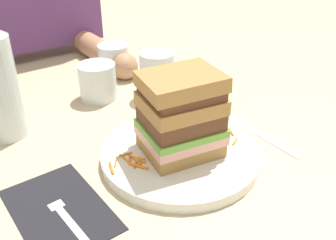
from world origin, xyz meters
TOP-DOWN VIEW (x-y plane):
  - ground_plane at (0.00, 0.00)m, footprint 3.00×3.00m
  - main_plate at (0.02, 0.00)m, footprint 0.25×0.25m
  - sandwich at (0.02, 0.00)m, footprint 0.13×0.12m
  - carrot_shred_0 at (-0.06, 0.00)m, footprint 0.02×0.03m
  - carrot_shred_1 at (-0.05, 0.02)m, footprint 0.00×0.03m
  - carrot_shred_2 at (-0.06, 0.01)m, footprint 0.02×0.02m
  - carrot_shred_3 at (-0.06, 0.02)m, footprint 0.01×0.02m
  - carrot_shred_4 at (-0.08, 0.03)m, footprint 0.02×0.02m
  - carrot_shred_5 at (-0.05, 0.01)m, footprint 0.01×0.03m
  - carrot_shred_6 at (-0.07, 0.03)m, footprint 0.00×0.03m
  - carrot_shred_7 at (-0.06, 0.04)m, footprint 0.02×0.01m
  - carrot_shred_8 at (-0.05, 0.02)m, footprint 0.02×0.02m
  - carrot_shred_9 at (-0.10, 0.02)m, footprint 0.01×0.03m
  - carrot_shred_10 at (0.11, 0.01)m, footprint 0.01×0.02m
  - carrot_shred_11 at (0.10, 0.00)m, footprint 0.01×0.02m
  - carrot_shred_12 at (0.10, -0.02)m, footprint 0.02×0.00m
  - carrot_shred_13 at (0.12, -0.01)m, footprint 0.01×0.02m
  - carrot_shred_14 at (0.11, -0.03)m, footprint 0.02×0.01m
  - napkin_dark at (-0.19, 0.00)m, footprint 0.12×0.18m
  - fork at (-0.18, -0.02)m, footprint 0.03×0.17m
  - knife at (0.18, -0.02)m, footprint 0.02×0.20m
  - juice_glass at (0.12, 0.21)m, footprint 0.07×0.07m
  - empty_tumbler_0 at (0.01, 0.28)m, footprint 0.08×0.08m
  - empty_tumbler_1 at (0.10, 0.38)m, footprint 0.07×0.07m

SIDE VIEW (x-z plane):
  - ground_plane at x=0.00m, z-range 0.00..0.00m
  - napkin_dark at x=-0.19m, z-range 0.00..0.00m
  - knife at x=0.18m, z-range 0.00..0.00m
  - fork at x=-0.18m, z-range 0.00..0.01m
  - main_plate at x=0.02m, z-range 0.00..0.02m
  - carrot_shred_4 at x=-0.08m, z-range 0.02..0.02m
  - carrot_shred_2 at x=-0.06m, z-range 0.02..0.02m
  - carrot_shred_10 at x=0.11m, z-range 0.02..0.02m
  - carrot_shred_6 at x=-0.07m, z-range 0.02..0.02m
  - carrot_shred_12 at x=0.10m, z-range 0.02..0.02m
  - carrot_shred_7 at x=-0.06m, z-range 0.02..0.02m
  - carrot_shred_8 at x=-0.05m, z-range 0.02..0.02m
  - carrot_shred_3 at x=-0.06m, z-range 0.02..0.02m
  - carrot_shred_11 at x=0.10m, z-range 0.02..0.02m
  - carrot_shred_13 at x=0.12m, z-range 0.02..0.02m
  - carrot_shred_1 at x=-0.05m, z-range 0.02..0.02m
  - carrot_shred_14 at x=0.11m, z-range 0.02..0.02m
  - carrot_shred_5 at x=-0.05m, z-range 0.02..0.02m
  - carrot_shred_0 at x=-0.06m, z-range 0.02..0.02m
  - carrot_shred_9 at x=-0.10m, z-range 0.02..0.02m
  - empty_tumbler_1 at x=0.10m, z-range 0.00..0.07m
  - empty_tumbler_0 at x=0.01m, z-range 0.00..0.08m
  - juice_glass at x=0.12m, z-range 0.00..0.10m
  - sandwich at x=0.02m, z-range 0.02..0.15m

